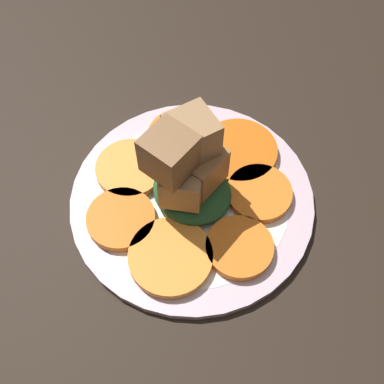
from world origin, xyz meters
The scene contains 11 objects.
table_slab centered at (0.00, 0.00, 1.00)cm, with size 120.00×120.00×2.00cm, color black.
plate centered at (0.00, 0.00, 2.52)cm, with size 28.50×28.50×1.05cm.
carrot_slice_0 centered at (-5.63, -5.41, 3.62)cm, with size 7.61×7.61×1.04cm, color orange.
carrot_slice_1 centered at (0.13, -8.44, 3.62)cm, with size 9.42×9.42×1.04cm, color #D45E12.
carrot_slice_2 centered at (6.57, -5.26, 3.62)cm, with size 8.62×8.62×1.04cm, color orange.
carrot_slice_3 centered at (7.86, 2.45, 3.62)cm, with size 8.21×8.21×1.04cm, color #F99438.
carrot_slice_4 centered at (3.65, 7.82, 3.62)cm, with size 7.76×7.76×1.04cm, color orange.
carrot_slice_5 centered at (-3.65, 7.32, 3.62)cm, with size 9.18×9.18×1.04cm, color orange.
carrot_slice_6 centered at (-8.37, 1.43, 3.62)cm, with size 7.44×7.44×1.04cm, color orange.
center_pile centered at (0.41, 0.13, 8.16)cm, with size 9.44×8.89×11.86cm.
fork centered at (-0.27, -6.63, 3.30)cm, with size 18.24×5.85×0.40cm.
Camera 1 is at (-19.49, 20.99, 51.42)cm, focal length 45.00 mm.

